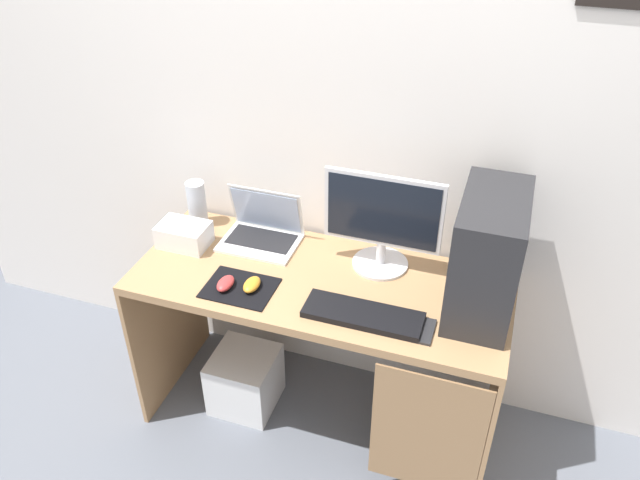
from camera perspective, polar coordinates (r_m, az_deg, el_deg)
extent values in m
plane|color=slate|center=(2.91, 0.00, -15.39)|extent=(8.00, 8.00, 0.00)
cube|color=silver|center=(2.39, 2.64, 11.61)|extent=(4.00, 0.04, 2.60)
cube|color=#A37A51|center=(2.39, 0.00, -3.90)|extent=(1.43, 0.59, 0.03)
cube|color=#A37A51|center=(2.89, -13.50, -6.90)|extent=(0.02, 0.59, 0.72)
cube|color=#A37A51|center=(2.58, 15.50, -13.52)|extent=(0.02, 0.59, 0.72)
cube|color=#96704B|center=(2.36, 9.62, -17.02)|extent=(0.40, 0.01, 0.58)
cube|color=#232326|center=(2.20, 14.91, -1.39)|extent=(0.22, 0.41, 0.44)
cylinder|color=silver|center=(2.46, 5.47, -2.12)|extent=(0.22, 0.22, 0.01)
cylinder|color=silver|center=(2.43, 5.54, -1.13)|extent=(0.04, 0.04, 0.09)
cube|color=silver|center=(2.32, 5.75, 2.63)|extent=(0.45, 0.02, 0.29)
cube|color=black|center=(2.31, 5.69, 2.51)|extent=(0.42, 0.00, 0.26)
cube|color=white|center=(2.58, -5.49, -0.25)|extent=(0.31, 0.22, 0.01)
cube|color=black|center=(2.59, -5.34, 0.10)|extent=(0.27, 0.14, 0.00)
cube|color=white|center=(2.59, -4.86, 2.79)|extent=(0.31, 0.06, 0.21)
cube|color=#ADC1E5|center=(2.58, -4.92, 2.69)|extent=(0.29, 0.05, 0.18)
cylinder|color=#B7BCC6|center=(2.70, -11.10, 3.26)|extent=(0.08, 0.08, 0.20)
cube|color=white|center=(2.60, -12.22, 0.47)|extent=(0.20, 0.14, 0.09)
cube|color=black|center=(2.21, 3.92, -6.79)|extent=(0.42, 0.14, 0.02)
cube|color=black|center=(2.36, -7.27, -4.33)|extent=(0.26, 0.20, 0.00)
ellipsoid|color=orange|center=(2.34, -6.20, -4.04)|extent=(0.06, 0.10, 0.03)
ellipsoid|color=#B23333|center=(2.35, -8.57, -3.92)|extent=(0.06, 0.10, 0.03)
cube|color=#232326|center=(2.19, 9.36, -8.11)|extent=(0.07, 0.13, 0.01)
cube|color=white|center=(2.88, -6.81, -12.45)|extent=(0.27, 0.27, 0.27)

